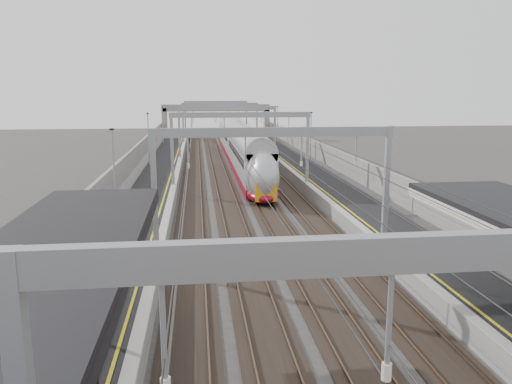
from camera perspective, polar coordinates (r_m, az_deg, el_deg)
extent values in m
cube|color=black|center=(49.94, -11.21, 0.87)|extent=(4.00, 120.00, 1.00)
cube|color=black|center=(51.22, 6.93, 1.26)|extent=(4.00, 120.00, 1.00)
cube|color=black|center=(49.87, -7.18, 0.45)|extent=(2.40, 140.00, 0.08)
cube|color=brown|center=(49.87, -8.01, 0.53)|extent=(0.07, 140.00, 0.14)
cube|color=brown|center=(49.85, -6.36, 0.57)|extent=(0.07, 140.00, 0.14)
cube|color=black|center=(49.93, -3.74, 0.53)|extent=(2.40, 140.00, 0.08)
cube|color=brown|center=(49.89, -4.56, 0.61)|extent=(0.07, 140.00, 0.14)
cube|color=brown|center=(49.96, -2.91, 0.65)|extent=(0.07, 140.00, 0.14)
cube|color=black|center=(50.17, -0.31, 0.60)|extent=(2.40, 140.00, 0.08)
cube|color=brown|center=(50.08, -1.13, 0.69)|extent=(0.07, 140.00, 0.14)
cube|color=brown|center=(50.24, 0.50, 0.72)|extent=(0.07, 140.00, 0.14)
cube|color=black|center=(50.59, 3.06, 0.68)|extent=(2.40, 140.00, 0.08)
cube|color=brown|center=(50.46, 2.26, 0.76)|extent=(0.07, 140.00, 0.14)
cube|color=brown|center=(50.70, 3.87, 0.79)|extent=(0.07, 140.00, 0.14)
cube|color=gray|center=(7.50, 26.15, -5.91)|extent=(13.00, 0.25, 0.50)
cube|color=gray|center=(26.58, -11.55, 0.03)|extent=(0.28, 0.28, 6.60)
cube|color=gray|center=(28.42, 14.66, 0.62)|extent=(0.28, 0.28, 6.60)
cube|color=gray|center=(26.37, 2.05, 6.86)|extent=(13.00, 0.25, 0.50)
cube|color=gray|center=(46.32, -9.57, 4.87)|extent=(0.28, 0.28, 6.60)
cube|color=gray|center=(47.40, 5.89, 5.12)|extent=(0.28, 0.28, 6.60)
cube|color=gray|center=(46.20, -1.77, 8.80)|extent=(13.00, 0.25, 0.50)
cube|color=gray|center=(66.22, -8.76, 6.81)|extent=(0.28, 0.28, 6.60)
cube|color=gray|center=(66.98, 2.15, 6.99)|extent=(0.28, 0.28, 6.60)
cube|color=gray|center=(66.13, -3.31, 9.57)|extent=(13.00, 0.25, 0.50)
cube|color=gray|center=(86.16, -8.33, 7.86)|extent=(0.28, 0.28, 6.60)
cube|color=gray|center=(86.75, 0.10, 8.00)|extent=(0.28, 0.28, 6.60)
cube|color=gray|center=(86.10, -4.13, 9.98)|extent=(13.00, 0.25, 0.50)
cube|color=gray|center=(104.13, -8.08, 8.45)|extent=(0.28, 0.28, 6.60)
cube|color=gray|center=(104.61, -1.09, 8.58)|extent=(0.28, 0.28, 6.60)
cube|color=gray|center=(104.08, -4.61, 10.21)|extent=(13.00, 0.25, 0.50)
cylinder|color=#262628|center=(54.12, -7.30, 7.13)|extent=(0.03, 140.00, 0.03)
cylinder|color=#262628|center=(54.18, -4.10, 7.20)|extent=(0.03, 140.00, 0.03)
cylinder|color=#262628|center=(54.40, -0.92, 7.25)|extent=(0.03, 140.00, 0.03)
cylinder|color=#262628|center=(54.79, 2.23, 7.27)|extent=(0.03, 140.00, 0.03)
cylinder|color=black|center=(19.92, -23.18, -8.40)|extent=(0.20, 0.20, 4.00)
cube|color=slate|center=(104.11, -4.60, 9.58)|extent=(22.00, 2.20, 1.40)
cube|color=slate|center=(104.37, -10.39, 7.73)|extent=(1.00, 2.20, 6.20)
cube|color=slate|center=(105.18, 1.21, 7.94)|extent=(1.00, 2.20, 6.20)
cube|color=slate|center=(50.12, -14.91, 2.02)|extent=(0.30, 120.00, 3.20)
cube|color=slate|center=(51.88, 10.40, 2.52)|extent=(0.30, 120.00, 3.20)
cube|color=maroon|center=(55.12, -0.92, 2.19)|extent=(2.83, 24.15, 0.84)
cube|color=#A7A7AC|center=(54.84, -0.92, 4.25)|extent=(2.83, 24.15, 3.15)
cube|color=black|center=(46.91, 0.14, 0.15)|extent=(2.10, 2.52, 0.52)
cube|color=maroon|center=(79.38, -2.73, 5.00)|extent=(2.83, 24.15, 0.84)
cube|color=#A7A7AC|center=(79.19, -2.74, 6.44)|extent=(2.83, 24.15, 3.15)
cube|color=black|center=(71.06, -2.24, 3.99)|extent=(2.10, 2.52, 0.52)
ellipsoid|color=#A7A7AC|center=(42.81, 0.75, 1.80)|extent=(2.83, 5.46, 4.41)
cube|color=orange|center=(40.78, 1.16, -0.03)|extent=(1.78, 0.12, 1.57)
cube|color=black|center=(40.96, 1.08, 2.26)|extent=(1.68, 0.60, 0.98)
cylinder|color=black|center=(78.69, -7.61, 5.51)|extent=(0.12, 0.12, 3.00)
cube|color=black|center=(78.55, -7.64, 6.67)|extent=(0.32, 0.22, 0.75)
sphere|color=red|center=(78.41, -7.64, 6.77)|extent=(0.16, 0.16, 0.16)
cylinder|color=black|center=(66.87, -0.51, 4.58)|extent=(0.12, 0.12, 3.00)
cube|color=black|center=(66.70, -0.51, 5.94)|extent=(0.32, 0.22, 0.75)
sphere|color=red|center=(66.56, -0.50, 6.06)|extent=(0.16, 0.16, 0.16)
cylinder|color=black|center=(80.86, -0.03, 5.76)|extent=(0.12, 0.12, 3.00)
cube|color=black|center=(80.72, -0.03, 6.89)|extent=(0.32, 0.22, 0.75)
sphere|color=#0CE526|center=(80.58, -0.02, 6.99)|extent=(0.16, 0.16, 0.16)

